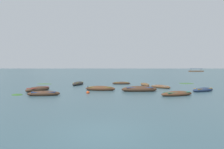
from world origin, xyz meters
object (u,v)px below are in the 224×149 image
object	(u,v)px
rowboat_0	(100,89)
rowboat_2	(161,87)
rowboat_4	(121,83)
ferry_0	(196,71)
mooring_buoy	(88,93)
rowboat_6	(38,89)
rowboat_7	(44,94)
rowboat_10	(145,85)
rowboat_3	(203,90)
rowboat_1	(139,89)
rowboat_5	(78,84)
rowboat_9	(177,94)

from	to	relation	value
rowboat_0	rowboat_2	xyz separation A→B (m)	(7.70, 3.43, -0.04)
rowboat_2	rowboat_4	distance (m)	8.36
ferry_0	mooring_buoy	xyz separation A→B (m)	(-55.36, -132.34, -0.35)
rowboat_6	rowboat_7	distance (m)	4.61
rowboat_10	rowboat_3	bearing A→B (deg)	-51.47
rowboat_1	ferry_0	bearing A→B (deg)	69.04
ferry_0	rowboat_0	bearing A→B (deg)	-112.82
rowboat_4	rowboat_10	xyz separation A→B (m)	(3.55, -3.04, 0.01)
rowboat_1	rowboat_0	bearing A→B (deg)	169.59
rowboat_1	rowboat_4	bearing A→B (deg)	101.29
ferry_0	mooring_buoy	size ratio (longest dim) A/B	10.91
rowboat_5	rowboat_0	bearing A→B (deg)	-61.26
rowboat_1	rowboat_5	size ratio (longest dim) A/B	0.96
rowboat_2	rowboat_10	size ratio (longest dim) A/B	0.91
rowboat_0	rowboat_1	world-z (taller)	rowboat_1
rowboat_5	ferry_0	xyz separation A→B (m)	(58.76, 121.29, 0.24)
rowboat_4	mooring_buoy	bearing A→B (deg)	-104.64
rowboat_2	ferry_0	distance (m)	134.22
rowboat_5	rowboat_9	bearing A→B (deg)	-45.00
rowboat_9	rowboat_10	bearing A→B (deg)	99.90
rowboat_9	rowboat_5	bearing A→B (deg)	135.00
rowboat_0	rowboat_4	bearing A→B (deg)	76.27
rowboat_4	rowboat_10	bearing A→B (deg)	-40.59
rowboat_1	rowboat_10	xyz separation A→B (m)	(1.41, 7.70, -0.07)
rowboat_6	rowboat_9	size ratio (longest dim) A/B	1.10
rowboat_9	rowboat_1	bearing A→B (deg)	133.94
rowboat_1	ferry_0	distance (m)	139.32
rowboat_9	ferry_0	distance (m)	141.44
rowboat_7	rowboat_10	xyz separation A→B (m)	(10.94, 11.87, -0.01)
rowboat_1	rowboat_10	size ratio (longest dim) A/B	1.31
rowboat_4	rowboat_6	size ratio (longest dim) A/B	0.76
rowboat_1	mooring_buoy	bearing A→B (deg)	-157.99
rowboat_6	rowboat_7	xyz separation A→B (m)	(2.21, -4.04, -0.02)
rowboat_1	rowboat_7	distance (m)	10.40
rowboat_2	rowboat_10	world-z (taller)	rowboat_10
rowboat_2	rowboat_5	size ratio (longest dim) A/B	0.67
rowboat_10	ferry_0	distance (m)	131.63
rowboat_3	ferry_0	bearing A→B (deg)	71.84
rowboat_1	rowboat_9	xyz separation A→B (m)	(3.36, -3.49, -0.07)
rowboat_1	rowboat_5	world-z (taller)	rowboat_1
rowboat_2	mooring_buoy	world-z (taller)	mooring_buoy
rowboat_1	rowboat_7	size ratio (longest dim) A/B	1.30
mooring_buoy	rowboat_9	bearing A→B (deg)	-8.01
rowboat_0	ferry_0	size ratio (longest dim) A/B	0.37
rowboat_0	rowboat_2	distance (m)	8.43
rowboat_3	rowboat_5	size ratio (longest dim) A/B	0.76
rowboat_7	mooring_buoy	xyz separation A→B (m)	(3.99, 1.94, -0.09)
rowboat_4	mooring_buoy	xyz separation A→B (m)	(-3.39, -12.98, -0.07)
rowboat_3	rowboat_5	bearing A→B (deg)	152.41
rowboat_2	ferry_0	bearing A→B (deg)	69.64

